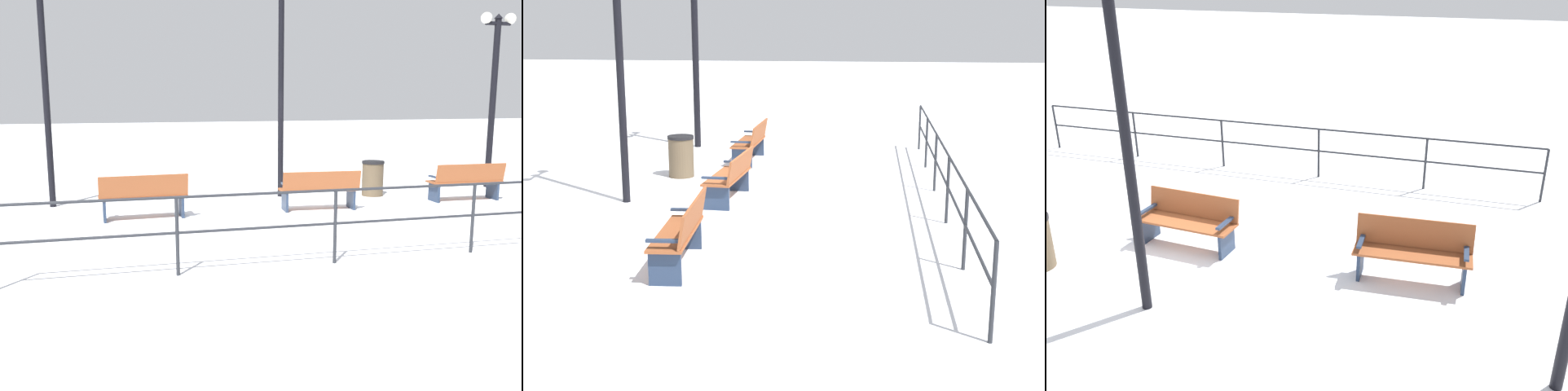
{
  "view_description": "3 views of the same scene",
  "coord_description": "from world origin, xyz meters",
  "views": [
    {
      "loc": [
        -11.05,
        4.07,
        2.35
      ],
      "look_at": [
        -1.15,
        1.5,
        0.54
      ],
      "focal_mm": 38.82,
      "sensor_mm": 36.0,
      "label": 1
    },
    {
      "loc": [
        -2.54,
        12.66,
        3.18
      ],
      "look_at": [
        -1.35,
        1.88,
        0.56
      ],
      "focal_mm": 51.9,
      "sensor_mm": 36.0,
      "label": 2
    },
    {
      "loc": [
        7.06,
        4.31,
        4.33
      ],
      "look_at": [
        -1.31,
        1.66,
        0.64
      ],
      "focal_mm": 39.12,
      "sensor_mm": 36.0,
      "label": 3
    }
  ],
  "objects": [
    {
      "name": "bench_nearest",
      "position": [
        -0.04,
        -3.58,
        0.46
      ],
      "size": [
        0.6,
        1.7,
        0.87
      ],
      "rotation": [
        0.0,
        0.0,
        -0.03
      ],
      "color": "brown",
      "rests_on": "ground"
    },
    {
      "name": "trash_bin",
      "position": [
        1.13,
        -1.84,
        0.42
      ],
      "size": [
        0.53,
        0.53,
        0.83
      ],
      "color": "brown",
      "rests_on": "ground"
    },
    {
      "name": "lamppost_near",
      "position": [
        1.57,
        -5.32,
        2.84
      ],
      "size": [
        0.28,
        0.97,
        4.39
      ],
      "color": "black",
      "rests_on": "ground"
    },
    {
      "name": "lamppost_middle",
      "position": [
        1.57,
        0.32,
        3.23
      ],
      "size": [
        0.25,
        1.05,
        5.06
      ],
      "color": "black",
      "rests_on": "ground"
    },
    {
      "name": "bench_second",
      "position": [
        -0.22,
        0.01,
        0.44
      ],
      "size": [
        0.66,
        1.67,
        0.84
      ],
      "rotation": [
        0.0,
        0.0,
        -0.07
      ],
      "color": "brown",
      "rests_on": "ground"
    },
    {
      "name": "lamppost_far",
      "position": [
        1.57,
        5.42,
        3.22
      ],
      "size": [
        0.23,
        0.92,
        5.24
      ],
      "color": "black",
      "rests_on": "ground"
    },
    {
      "name": "bench_third",
      "position": [
        -0.23,
        3.58,
        0.47
      ],
      "size": [
        0.59,
        1.69,
        0.89
      ],
      "rotation": [
        0.0,
        0.0,
        0.05
      ],
      "color": "brown",
      "rests_on": "ground"
    },
    {
      "name": "ground_plane",
      "position": [
        0.0,
        0.0,
        0.0
      ],
      "size": [
        80.0,
        80.0,
        0.0
      ],
      "primitive_type": "plane",
      "color": "white",
      "rests_on": "ground"
    },
    {
      "name": "waterfront_railing",
      "position": [
        -3.82,
        -0.0,
        0.73
      ],
      "size": [
        0.05,
        11.14,
        1.07
      ],
      "color": "#26282D",
      "rests_on": "ground"
    }
  ]
}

